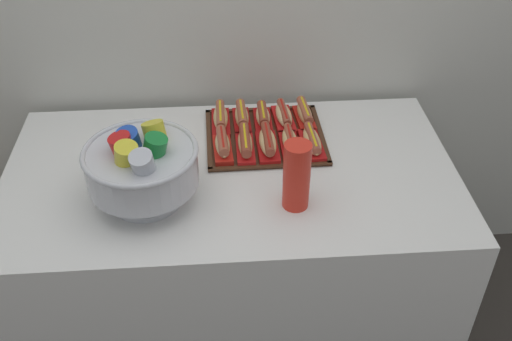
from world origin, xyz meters
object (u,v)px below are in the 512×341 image
object	(u,v)px
hot_dog_1	(245,143)
punch_bowl	(142,165)
hot_dog_6	(242,117)
hot_dog_9	(305,114)
hot_dog_4	(312,141)
hot_dog_0	(223,145)
cup_stack	(297,176)
hot_dog_8	(284,116)
hot_dog_3	(290,142)
hot_dog_5	(221,118)
hot_dog_7	(263,117)
hot_dog_2	(268,143)
serving_tray	(265,137)
buffet_table	(233,253)

from	to	relation	value
hot_dog_1	punch_bowl	size ratio (longest dim) A/B	0.53
hot_dog_1	hot_dog_6	bearing A→B (deg)	90.84
hot_dog_1	hot_dog_9	xyz separation A→B (m)	(0.22, 0.17, -0.00)
hot_dog_4	hot_dog_6	xyz separation A→B (m)	(-0.23, 0.16, 0.01)
hot_dog_0	hot_dog_6	size ratio (longest dim) A/B	0.96
cup_stack	punch_bowl	bearing A→B (deg)	172.93
hot_dog_6	hot_dog_8	xyz separation A→B (m)	(0.15, 0.00, -0.00)
hot_dog_0	cup_stack	size ratio (longest dim) A/B	0.74
hot_dog_3	hot_dog_5	xyz separation A→B (m)	(-0.23, 0.16, 0.00)
hot_dog_4	hot_dog_3	bearing A→B (deg)	-179.16
hot_dog_0	hot_dog_8	size ratio (longest dim) A/B	0.90
hot_dog_6	hot_dog_0	bearing A→B (deg)	-113.61
hot_dog_3	hot_dog_4	xyz separation A→B (m)	(0.07, 0.00, -0.00)
hot_dog_7	punch_bowl	size ratio (longest dim) A/B	0.46
hot_dog_0	hot_dog_4	size ratio (longest dim) A/B	0.88
hot_dog_4	hot_dog_6	distance (m)	0.28
hot_dog_4	hot_dog_6	bearing A→B (deg)	144.58
hot_dog_7	hot_dog_9	distance (m)	0.15
hot_dog_8	punch_bowl	size ratio (longest dim) A/B	0.53
hot_dog_2	hot_dog_4	xyz separation A→B (m)	(0.15, 0.00, -0.00)
hot_dog_4	hot_dog_7	size ratio (longest dim) A/B	1.19
hot_dog_5	hot_dog_9	size ratio (longest dim) A/B	1.04
hot_dog_4	hot_dog_7	bearing A→B (deg)	133.11
serving_tray	hot_dog_9	world-z (taller)	hot_dog_9
buffet_table	hot_dog_4	size ratio (longest dim) A/B	7.99
buffet_table	hot_dog_9	world-z (taller)	hot_dog_9
buffet_table	hot_dog_6	bearing A→B (deg)	78.73
hot_dog_7	cup_stack	xyz separation A→B (m)	(0.06, -0.44, 0.07)
buffet_table	hot_dog_0	world-z (taller)	hot_dog_0
cup_stack	hot_dog_0	bearing A→B (deg)	127.33
cup_stack	hot_dog_2	bearing A→B (deg)	102.04
hot_dog_0	hot_dog_7	xyz separation A→B (m)	(0.15, 0.17, -0.00)
serving_tray	hot_dog_9	bearing A→B (deg)	29.65
serving_tray	hot_dog_9	size ratio (longest dim) A/B	2.46
hot_dog_9	punch_bowl	size ratio (longest dim) A/B	0.50
punch_bowl	hot_dog_1	bearing A→B (deg)	35.10
serving_tray	hot_dog_3	bearing A→B (deg)	-46.89
hot_dog_3	cup_stack	world-z (taller)	cup_stack
serving_tray	hot_dog_8	bearing A→B (deg)	48.56
hot_dog_8	cup_stack	size ratio (longest dim) A/B	0.82
hot_dog_5	hot_dog_8	size ratio (longest dim) A/B	0.97
buffet_table	hot_dog_3	world-z (taller)	hot_dog_3
cup_stack	hot_dog_6	bearing A→B (deg)	107.21
hot_dog_5	hot_dog_7	bearing A→B (deg)	0.84
hot_dog_0	hot_dog_3	xyz separation A→B (m)	(0.22, 0.00, -0.00)
buffet_table	serving_tray	distance (m)	0.44
hot_dog_4	hot_dog_1	bearing A→B (deg)	-179.16
hot_dog_6	hot_dog_8	distance (m)	0.15
hot_dog_7	hot_dog_9	world-z (taller)	hot_dog_9
buffet_table	serving_tray	world-z (taller)	serving_tray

